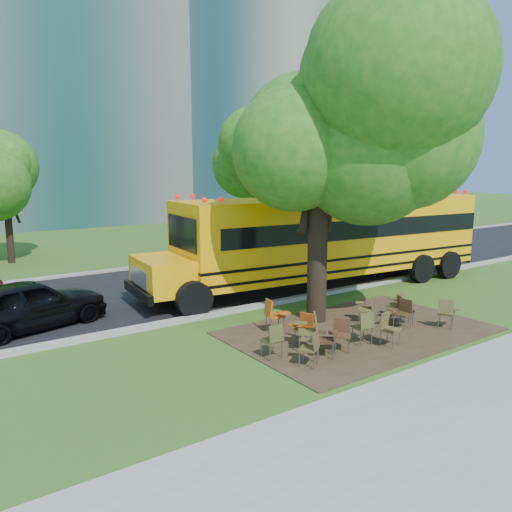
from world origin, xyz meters
TOP-DOWN VIEW (x-y plane):
  - ground at (0.00, 0.00)m, footprint 160.00×160.00m
  - sidewalk at (0.00, -5.00)m, footprint 60.00×4.00m
  - dirt_patch at (1.00, -0.50)m, footprint 7.00×4.50m
  - asphalt_road at (0.00, 7.00)m, footprint 80.00×8.00m
  - kerb_near at (0.00, 3.00)m, footprint 80.00×0.25m
  - kerb_far at (0.00, 11.10)m, footprint 80.00×0.25m
  - building_right at (24.00, 38.00)m, footprint 30.00×16.00m
  - bg_tree_2 at (-5.00, 16.00)m, footprint 4.80×4.80m
  - bg_tree_3 at (8.00, 14.00)m, footprint 5.60×5.60m
  - bg_tree_4 at (16.00, 13.00)m, footprint 5.00×5.00m
  - main_tree at (0.64, 0.87)m, footprint 7.20×7.20m
  - school_bus at (4.19, 4.01)m, footprint 13.79×4.18m
  - chair_0 at (-1.72, -1.61)m, footprint 0.55×0.69m
  - chair_1 at (-2.12, -0.76)m, footprint 0.56×0.50m
  - chair_2 at (-1.04, -1.43)m, footprint 0.57×0.73m
  - chair_3 at (-0.50, -1.30)m, footprint 0.70×0.56m
  - chair_4 at (0.31, -1.30)m, footprint 0.64×0.51m
  - chair_5 at (0.70, -1.72)m, footprint 0.58×0.59m
  - chair_6 at (2.12, -1.01)m, footprint 0.58×0.57m
  - chair_7 at (3.09, -1.74)m, footprint 0.71×0.59m
  - chair_8 at (-1.09, -0.83)m, footprint 0.65×0.82m
  - chair_9 at (-0.90, -0.38)m, footprint 0.62×0.54m
  - chair_10 at (-1.02, 0.72)m, footprint 0.55×0.70m
  - chair_11 at (1.70, -0.10)m, footprint 0.57×0.72m
  - chair_12 at (2.46, -0.80)m, footprint 0.55×0.70m
  - chair_13 at (2.68, -0.37)m, footprint 0.56×0.58m
  - black_car at (-6.34, 4.79)m, footprint 4.51×2.74m

SIDE VIEW (x-z plane):
  - ground at x=0.00m, z-range 0.00..0.00m
  - dirt_patch at x=1.00m, z-range 0.00..0.03m
  - sidewalk at x=0.00m, z-range 0.00..0.04m
  - asphalt_road at x=0.00m, z-range 0.00..0.04m
  - kerb_near at x=0.00m, z-range 0.00..0.14m
  - kerb_far at x=0.00m, z-range 0.00..0.14m
  - chair_9 at x=-0.90m, z-range 0.09..0.89m
  - chair_3 at x=-0.50m, z-range 0.10..0.91m
  - chair_12 at x=2.46m, z-range 0.10..0.93m
  - chair_0 at x=-1.72m, z-range 0.10..0.93m
  - chair_13 at x=2.68m, z-range 0.10..0.93m
  - chair_6 at x=2.12m, z-range 0.10..0.94m
  - chair_11 at x=1.70m, z-range 0.10..0.94m
  - chair_2 at x=-1.04m, z-range 0.10..0.95m
  - chair_5 at x=0.70m, z-range 0.10..0.95m
  - chair_1 at x=-2.12m, z-range 0.10..0.96m
  - chair_7 at x=3.09m, z-range 0.10..0.97m
  - chair_4 at x=0.31m, z-range 0.10..0.98m
  - chair_10 at x=-1.02m, z-range 0.11..1.04m
  - chair_8 at x=-1.09m, z-range 0.11..1.07m
  - black_car at x=-6.34m, z-range 0.00..1.44m
  - school_bus at x=4.19m, z-range 0.26..3.58m
  - bg_tree_2 at x=-5.00m, z-range 0.90..7.52m
  - bg_tree_4 at x=16.00m, z-range 0.92..7.77m
  - bg_tree_3 at x=8.00m, z-range 1.11..8.95m
  - main_tree at x=0.64m, z-range 1.16..10.71m
  - building_right at x=24.00m, z-range 0.00..25.00m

